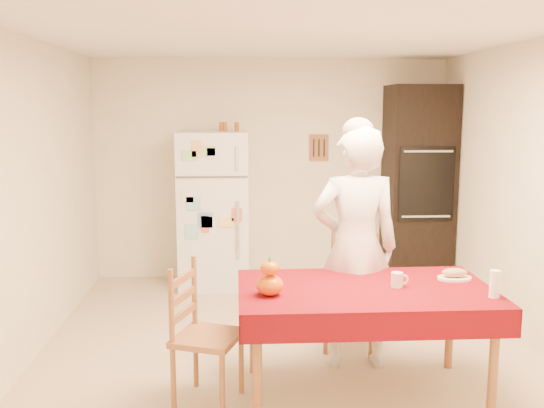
{
  "coord_description": "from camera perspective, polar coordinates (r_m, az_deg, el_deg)",
  "views": [
    {
      "loc": [
        -0.4,
        -4.68,
        1.96
      ],
      "look_at": [
        -0.11,
        0.2,
        1.18
      ],
      "focal_mm": 40.0,
      "sensor_mm": 36.0,
      "label": 1
    }
  ],
  "objects": [
    {
      "name": "pumpkin_lower",
      "position": [
        3.92,
        -0.21,
        -7.64
      ],
      "size": [
        0.18,
        0.18,
        0.13
      ],
      "primitive_type": "ellipsoid",
      "color": "red",
      "rests_on": "dining_table"
    },
    {
      "name": "bread_loaf",
      "position": [
        4.46,
        16.82,
        -6.2
      ],
      "size": [
        0.18,
        0.1,
        0.06
      ],
      "primitive_type": "ellipsoid",
      "color": "tan",
      "rests_on": "bread_plate"
    },
    {
      "name": "room_shell",
      "position": [
        4.71,
        1.47,
        4.99
      ],
      "size": [
        4.02,
        4.52,
        2.51
      ],
      "color": "#F1EBCB",
      "rests_on": "ground"
    },
    {
      "name": "floor",
      "position": [
        5.09,
        1.39,
        -13.54
      ],
      "size": [
        4.5,
        4.5,
        0.0
      ],
      "primitive_type": "plane",
      "color": "#C3AE8D",
      "rests_on": "ground"
    },
    {
      "name": "pumpkin_upper",
      "position": [
        3.89,
        -0.21,
        -6.05
      ],
      "size": [
        0.12,
        0.12,
        0.09
      ],
      "primitive_type": "ellipsoid",
      "color": "#D94305",
      "rests_on": "pumpkin_lower"
    },
    {
      "name": "spice_jar_right",
      "position": [
        6.62,
        -3.34,
        7.27
      ],
      "size": [
        0.05,
        0.05,
        0.1
      ],
      "primitive_type": "cylinder",
      "color": "brown",
      "rests_on": "refrigerator"
    },
    {
      "name": "chair_left",
      "position": [
        4.13,
        -6.92,
        -11.54
      ],
      "size": [
        0.52,
        0.53,
        0.95
      ],
      "rotation": [
        0.0,
        0.0,
        1.22
      ],
      "color": "brown",
      "rests_on": "floor"
    },
    {
      "name": "seated_woman",
      "position": [
        4.59,
        7.86,
        -4.15
      ],
      "size": [
        0.68,
        0.45,
        1.83
      ],
      "primitive_type": "imported",
      "rotation": [
        0.0,
        0.0,
        3.16
      ],
      "color": "silver",
      "rests_on": "floor"
    },
    {
      "name": "oven_cabinet",
      "position": [
        6.97,
        13.57,
        1.76
      ],
      "size": [
        0.7,
        0.62,
        2.2
      ],
      "color": "black",
      "rests_on": "floor"
    },
    {
      "name": "spice_jar_mid",
      "position": [
        6.62,
        -4.46,
        7.26
      ],
      "size": [
        0.05,
        0.05,
        0.1
      ],
      "primitive_type": "cylinder",
      "color": "#8F501A",
      "rests_on": "refrigerator"
    },
    {
      "name": "spice_jar_left",
      "position": [
        6.62,
        -4.77,
        7.25
      ],
      "size": [
        0.05,
        0.05,
        0.1
      ],
      "primitive_type": "cylinder",
      "color": "brown",
      "rests_on": "refrigerator"
    },
    {
      "name": "chair_far",
      "position": [
        5.05,
        7.58,
        -7.68
      ],
      "size": [
        0.52,
        0.51,
        0.95
      ],
      "rotation": [
        0.0,
        0.0,
        -0.3
      ],
      "color": "brown",
      "rests_on": "floor"
    },
    {
      "name": "bread_plate",
      "position": [
        4.47,
        16.79,
        -6.7
      ],
      "size": [
        0.24,
        0.24,
        0.02
      ],
      "primitive_type": "cylinder",
      "color": "white",
      "rests_on": "dining_table"
    },
    {
      "name": "dining_table",
      "position": [
        4.17,
        8.72,
        -8.68
      ],
      "size": [
        1.7,
        1.0,
        0.76
      ],
      "color": "brown",
      "rests_on": "floor"
    },
    {
      "name": "coffee_mug",
      "position": [
        4.19,
        11.68,
        -6.99
      ],
      "size": [
        0.08,
        0.08,
        0.1
      ],
      "primitive_type": "cylinder",
      "color": "silver",
      "rests_on": "dining_table"
    },
    {
      "name": "wine_glass",
      "position": [
        4.13,
        20.23,
        -7.06
      ],
      "size": [
        0.07,
        0.07,
        0.18
      ],
      "primitive_type": "cylinder",
      "color": "white",
      "rests_on": "dining_table"
    },
    {
      "name": "refrigerator",
      "position": [
        6.66,
        -5.51,
        -0.53
      ],
      "size": [
        0.75,
        0.74,
        1.7
      ],
      "color": "white",
      "rests_on": "floor"
    }
  ]
}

